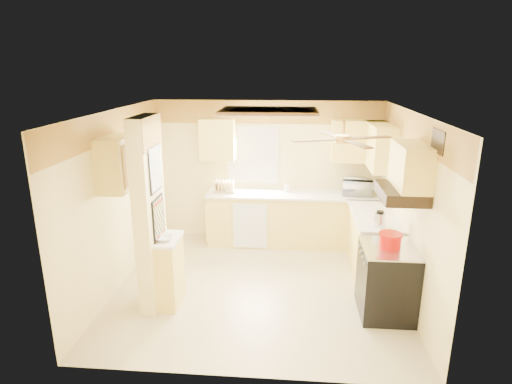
# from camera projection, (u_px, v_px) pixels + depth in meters

# --- Properties ---
(floor) EXTENTS (4.00, 4.00, 0.00)m
(floor) POSITION_uv_depth(u_px,v_px,m) (259.00, 286.00, 6.20)
(floor) COLOR beige
(floor) RESTS_ON ground
(ceiling) EXTENTS (4.00, 4.00, 0.00)m
(ceiling) POSITION_uv_depth(u_px,v_px,m) (259.00, 112.00, 5.49)
(ceiling) COLOR white
(ceiling) RESTS_ON wall_back
(wall_back) EXTENTS (4.00, 0.00, 4.00)m
(wall_back) POSITION_uv_depth(u_px,v_px,m) (267.00, 171.00, 7.66)
(wall_back) COLOR #FAE498
(wall_back) RESTS_ON floor
(wall_front) EXTENTS (4.00, 0.00, 4.00)m
(wall_front) POSITION_uv_depth(u_px,v_px,m) (243.00, 267.00, 4.03)
(wall_front) COLOR #FAE498
(wall_front) RESTS_ON floor
(wall_left) EXTENTS (0.00, 3.80, 3.80)m
(wall_left) POSITION_uv_depth(u_px,v_px,m) (117.00, 200.00, 6.01)
(wall_left) COLOR #FAE498
(wall_left) RESTS_ON floor
(wall_right) EXTENTS (0.00, 3.80, 3.80)m
(wall_right) POSITION_uv_depth(u_px,v_px,m) (408.00, 208.00, 5.69)
(wall_right) COLOR #FAE498
(wall_right) RESTS_ON floor
(wallpaper_border) EXTENTS (4.00, 0.02, 0.40)m
(wallpaper_border) POSITION_uv_depth(u_px,v_px,m) (267.00, 112.00, 7.35)
(wallpaper_border) COLOR #F3BA47
(wallpaper_border) RESTS_ON wall_back
(partition_column) EXTENTS (0.20, 0.70, 2.50)m
(partition_column) POSITION_uv_depth(u_px,v_px,m) (150.00, 215.00, 5.43)
(partition_column) COLOR #FAE498
(partition_column) RESTS_ON floor
(partition_ledge) EXTENTS (0.25, 0.55, 0.90)m
(partition_ledge) POSITION_uv_depth(u_px,v_px,m) (170.00, 272.00, 5.64)
(partition_ledge) COLOR #FFDF61
(partition_ledge) RESTS_ON floor
(ledge_top) EXTENTS (0.28, 0.58, 0.04)m
(ledge_top) POSITION_uv_depth(u_px,v_px,m) (168.00, 239.00, 5.51)
(ledge_top) COLOR white
(ledge_top) RESTS_ON partition_ledge
(lower_cabinets_back) EXTENTS (3.00, 0.60, 0.90)m
(lower_cabinets_back) POSITION_uv_depth(u_px,v_px,m) (294.00, 220.00, 7.56)
(lower_cabinets_back) COLOR #FFDF61
(lower_cabinets_back) RESTS_ON floor
(lower_cabinets_right) EXTENTS (0.60, 1.40, 0.90)m
(lower_cabinets_right) POSITION_uv_depth(u_px,v_px,m) (373.00, 245.00, 6.51)
(lower_cabinets_right) COLOR #FFDF61
(lower_cabinets_right) RESTS_ON floor
(countertop_back) EXTENTS (3.04, 0.64, 0.04)m
(countertop_back) POSITION_uv_depth(u_px,v_px,m) (295.00, 195.00, 7.42)
(countertop_back) COLOR white
(countertop_back) RESTS_ON lower_cabinets_back
(countertop_right) EXTENTS (0.64, 1.44, 0.04)m
(countertop_right) POSITION_uv_depth(u_px,v_px,m) (375.00, 216.00, 6.38)
(countertop_right) COLOR white
(countertop_right) RESTS_ON lower_cabinets_right
(dishwasher_panel) EXTENTS (0.58, 0.02, 0.80)m
(dishwasher_panel) POSITION_uv_depth(u_px,v_px,m) (250.00, 226.00, 7.33)
(dishwasher_panel) COLOR white
(dishwasher_panel) RESTS_ON lower_cabinets_back
(window) EXTENTS (0.92, 0.02, 1.02)m
(window) POSITION_uv_depth(u_px,v_px,m) (253.00, 155.00, 7.59)
(window) COLOR white
(window) RESTS_ON wall_back
(upper_cab_back_left) EXTENTS (0.60, 0.35, 0.70)m
(upper_cab_back_left) POSITION_uv_depth(u_px,v_px,m) (218.00, 139.00, 7.39)
(upper_cab_back_left) COLOR #FFDF61
(upper_cab_back_left) RESTS_ON wall_back
(upper_cab_back_right) EXTENTS (0.90, 0.35, 0.70)m
(upper_cab_back_right) POSITION_uv_depth(u_px,v_px,m) (358.00, 141.00, 7.20)
(upper_cab_back_right) COLOR #FFDF61
(upper_cab_back_right) RESTS_ON wall_back
(upper_cab_right) EXTENTS (0.35, 1.00, 0.70)m
(upper_cab_right) POSITION_uv_depth(u_px,v_px,m) (380.00, 146.00, 6.73)
(upper_cab_right) COLOR #FFDF61
(upper_cab_right) RESTS_ON wall_right
(upper_cab_left_wall) EXTENTS (0.35, 0.75, 0.70)m
(upper_cab_left_wall) POSITION_uv_depth(u_px,v_px,m) (118.00, 163.00, 5.59)
(upper_cab_left_wall) COLOR #FFDF61
(upper_cab_left_wall) RESTS_ON wall_left
(upper_cab_over_stove) EXTENTS (0.35, 0.76, 0.52)m
(upper_cab_over_stove) POSITION_uv_depth(u_px,v_px,m) (411.00, 166.00, 4.98)
(upper_cab_over_stove) COLOR #FFDF61
(upper_cab_over_stove) RESTS_ON wall_right
(stove) EXTENTS (0.68, 0.77, 0.92)m
(stove) POSITION_uv_depth(u_px,v_px,m) (387.00, 280.00, 5.41)
(stove) COLOR black
(stove) RESTS_ON floor
(range_hood) EXTENTS (0.50, 0.76, 0.14)m
(range_hood) POSITION_uv_depth(u_px,v_px,m) (401.00, 193.00, 5.08)
(range_hood) COLOR black
(range_hood) RESTS_ON upper_cab_over_stove
(poster_menu) EXTENTS (0.02, 0.42, 0.57)m
(poster_menu) POSITION_uv_depth(u_px,v_px,m) (155.00, 169.00, 5.25)
(poster_menu) COLOR black
(poster_menu) RESTS_ON partition_column
(poster_nashville) EXTENTS (0.02, 0.42, 0.57)m
(poster_nashville) POSITION_uv_depth(u_px,v_px,m) (159.00, 219.00, 5.44)
(poster_nashville) COLOR black
(poster_nashville) RESTS_ON partition_column
(ceiling_light_panel) EXTENTS (1.35, 0.95, 0.06)m
(ceiling_light_panel) POSITION_uv_depth(u_px,v_px,m) (269.00, 111.00, 5.98)
(ceiling_light_panel) COLOR brown
(ceiling_light_panel) RESTS_ON ceiling
(ceiling_fan) EXTENTS (1.15, 1.15, 0.26)m
(ceiling_fan) POSITION_uv_depth(u_px,v_px,m) (343.00, 138.00, 4.80)
(ceiling_fan) COLOR gold
(ceiling_fan) RESTS_ON ceiling
(vent_grate) EXTENTS (0.02, 0.40, 0.25)m
(vent_grate) POSITION_uv_depth(u_px,v_px,m) (438.00, 141.00, 4.53)
(vent_grate) COLOR black
(vent_grate) RESTS_ON wall_right
(microwave) EXTENTS (0.53, 0.40, 0.27)m
(microwave) POSITION_uv_depth(u_px,v_px,m) (358.00, 187.00, 7.30)
(microwave) COLOR white
(microwave) RESTS_ON countertop_back
(bowl) EXTENTS (0.26, 0.26, 0.05)m
(bowl) POSITION_uv_depth(u_px,v_px,m) (164.00, 238.00, 5.42)
(bowl) COLOR white
(bowl) RESTS_ON ledge_top
(dutch_oven) EXTENTS (0.29, 0.29, 0.19)m
(dutch_oven) POSITION_uv_depth(u_px,v_px,m) (390.00, 240.00, 5.25)
(dutch_oven) COLOR #BA0A04
(dutch_oven) RESTS_ON stove
(kettle) EXTENTS (0.15, 0.15, 0.23)m
(kettle) POSITION_uv_depth(u_px,v_px,m) (380.00, 219.00, 5.85)
(kettle) COLOR silver
(kettle) RESTS_ON countertop_right
(dish_rack) EXTENTS (0.37, 0.28, 0.20)m
(dish_rack) POSITION_uv_depth(u_px,v_px,m) (224.00, 188.00, 7.48)
(dish_rack) COLOR tan
(dish_rack) RESTS_ON countertop_back
(utensil_crock) EXTENTS (0.10, 0.10, 0.19)m
(utensil_crock) POSITION_uv_depth(u_px,v_px,m) (287.00, 188.00, 7.51)
(utensil_crock) COLOR white
(utensil_crock) RESTS_ON countertop_back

